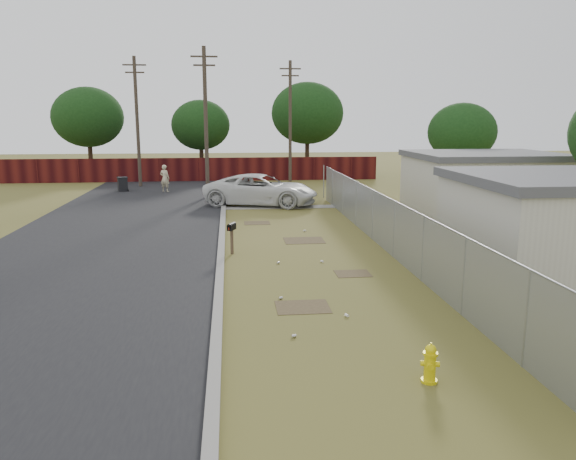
{
  "coord_description": "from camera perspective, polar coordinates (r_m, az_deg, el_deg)",
  "views": [
    {
      "loc": [
        -2.63,
        -18.87,
        4.89
      ],
      "look_at": [
        -0.69,
        -0.21,
        1.1
      ],
      "focal_mm": 35.0,
      "sensor_mm": 36.0,
      "label": 1
    }
  ],
  "objects": [
    {
      "name": "scattered_litter",
      "position": [
        17.47,
        1.62,
        -4.7
      ],
      "size": [
        2.0,
        11.93,
        0.07
      ],
      "color": "silver",
      "rests_on": "ground"
    },
    {
      "name": "utility_poles",
      "position": [
        39.55,
        -7.59,
        11.04
      ],
      "size": [
        12.6,
        8.24,
        9.0
      ],
      "color": "#43382D",
      "rests_on": "ground"
    },
    {
      "name": "trash_bin",
      "position": [
        39.11,
        -16.45,
        4.5
      ],
      "size": [
        0.82,
        0.8,
        0.97
      ],
      "color": "black",
      "rests_on": "ground"
    },
    {
      "name": "pickup_truck",
      "position": [
        31.62,
        -2.74,
        4.11
      ],
      "size": [
        6.86,
        4.61,
        1.75
      ],
      "primitive_type": "imported",
      "rotation": [
        0.0,
        0.0,
        1.27
      ],
      "color": "silver",
      "rests_on": "ground"
    },
    {
      "name": "privacy_fence",
      "position": [
        44.18,
        -10.35,
        6.05
      ],
      "size": [
        30.0,
        0.12,
        1.8
      ],
      "primitive_type": "cube",
      "color": "#4C1310",
      "rests_on": "ground"
    },
    {
      "name": "street",
      "position": [
        27.67,
        -14.43,
        0.91
      ],
      "size": [
        15.1,
        60.0,
        0.12
      ],
      "color": "black",
      "rests_on": "ground"
    },
    {
      "name": "mailbox",
      "position": [
        20.29,
        -5.75,
        0.05
      ],
      "size": [
        0.34,
        0.49,
        1.15
      ],
      "color": "brown",
      "rests_on": "ground"
    },
    {
      "name": "fire_hydrant",
      "position": [
        11.08,
        14.23,
        -13.05
      ],
      "size": [
        0.38,
        0.39,
        0.78
      ],
      "color": "yellow",
      "rests_on": "ground"
    },
    {
      "name": "houses",
      "position": [
        25.44,
        23.14,
        2.98
      ],
      "size": [
        9.3,
        17.24,
        3.1
      ],
      "color": "beige",
      "rests_on": "ground"
    },
    {
      "name": "horizon_trees",
      "position": [
        42.57,
        -1.3,
        11.06
      ],
      "size": [
        33.32,
        31.94,
        7.78
      ],
      "color": "#352417",
      "rests_on": "ground"
    },
    {
      "name": "ground",
      "position": [
        19.67,
        1.93,
        -2.98
      ],
      "size": [
        120.0,
        120.0,
        0.0
      ],
      "primitive_type": "plane",
      "color": "olive",
      "rests_on": "ground"
    },
    {
      "name": "chainlink_fence",
      "position": [
        21.11,
        9.98,
        0.07
      ],
      "size": [
        0.1,
        27.06,
        2.02
      ],
      "color": "gray",
      "rests_on": "ground"
    },
    {
      "name": "pedestrian",
      "position": [
        38.12,
        -12.41,
        5.15
      ],
      "size": [
        0.78,
        0.66,
        1.81
      ],
      "primitive_type": "imported",
      "rotation": [
        0.0,
        0.0,
        2.72
      ],
      "color": "beige",
      "rests_on": "ground"
    }
  ]
}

